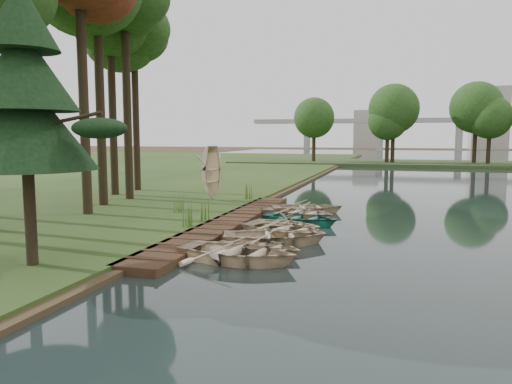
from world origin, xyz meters
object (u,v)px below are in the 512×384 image
(boardwalk, at_px, (228,224))
(rowboat_2, at_px, (275,234))
(rowboat_0, at_px, (238,249))
(stored_rowboat, at_px, (212,194))
(rowboat_1, at_px, (260,244))
(pine_tree, at_px, (24,95))

(boardwalk, height_order, rowboat_2, rowboat_2)
(rowboat_0, bearing_deg, stored_rowboat, 32.34)
(rowboat_1, bearing_deg, rowboat_0, 179.87)
(rowboat_1, bearing_deg, rowboat_2, 11.88)
(boardwalk, distance_m, rowboat_1, 5.20)
(rowboat_2, bearing_deg, stored_rowboat, 15.13)
(rowboat_1, relative_size, rowboat_2, 0.80)
(rowboat_1, relative_size, pine_tree, 0.38)
(rowboat_1, height_order, rowboat_2, rowboat_2)
(rowboat_2, xyz_separation_m, stored_rowboat, (-5.93, 9.20, 0.18))
(stored_rowboat, bearing_deg, rowboat_2, -131.59)
(rowboat_1, distance_m, rowboat_2, 1.47)
(boardwalk, bearing_deg, rowboat_0, -67.81)
(rowboat_2, bearing_deg, pine_tree, 116.58)
(stored_rowboat, height_order, pine_tree, pine_tree)
(rowboat_0, relative_size, pine_tree, 0.49)
(pine_tree, bearing_deg, rowboat_0, 28.33)
(boardwalk, height_order, rowboat_1, rowboat_1)
(boardwalk, bearing_deg, stored_rowboat, 116.60)
(boardwalk, relative_size, rowboat_1, 5.36)
(boardwalk, distance_m, rowboat_2, 4.10)
(boardwalk, xyz_separation_m, rowboat_1, (2.69, -4.45, 0.21))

